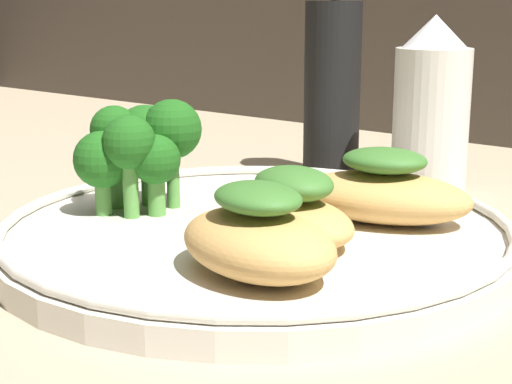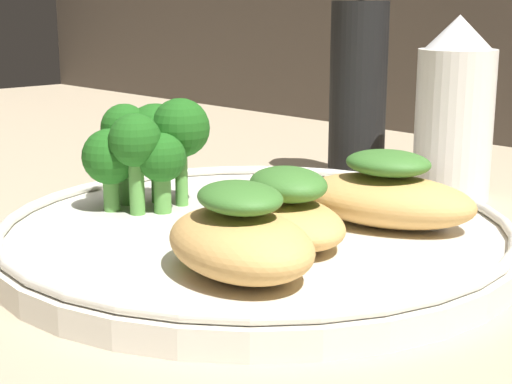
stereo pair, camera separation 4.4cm
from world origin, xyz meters
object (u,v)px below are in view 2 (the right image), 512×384
object	(u,v)px
sauce_bottle	(454,113)
pepper_grinder	(358,83)
broccoli_bunch	(146,142)
plate	(256,233)

from	to	relation	value
sauce_bottle	pepper_grinder	world-z (taller)	pepper_grinder
broccoli_bunch	sauce_bottle	xyz separation A→B (cm)	(8.52, 20.41, 0.69)
sauce_bottle	broccoli_bunch	bearing A→B (deg)	-112.66
plate	sauce_bottle	xyz separation A→B (cm)	(0.88, 18.56, 5.17)
broccoli_bunch	sauce_bottle	distance (cm)	22.13
plate	sauce_bottle	distance (cm)	19.28
plate	pepper_grinder	size ratio (longest dim) A/B	1.74
sauce_bottle	pepper_grinder	xyz separation A→B (cm)	(-8.66, 0.00, 1.42)
broccoli_bunch	pepper_grinder	distance (cm)	20.52
plate	broccoli_bunch	world-z (taller)	broccoli_bunch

